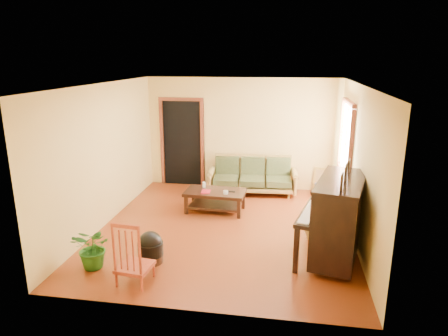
% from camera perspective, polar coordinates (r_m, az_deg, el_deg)
% --- Properties ---
extents(floor, '(5.00, 5.00, 0.00)m').
position_cam_1_polar(floor, '(7.42, 0.16, -8.64)').
color(floor, '#5D210C').
rests_on(floor, ground).
extents(doorway, '(1.08, 0.16, 2.05)m').
position_cam_1_polar(doorway, '(9.71, -6.00, 3.50)').
color(doorway, black).
rests_on(doorway, floor).
extents(window, '(0.12, 1.36, 1.46)m').
position_cam_1_polar(window, '(8.21, 17.11, 4.05)').
color(window, white).
rests_on(window, right_wall).
extents(sofa, '(2.04, 0.97, 0.85)m').
position_cam_1_polar(sofa, '(9.15, 4.08, -1.10)').
color(sofa, olive).
rests_on(sofa, floor).
extents(coffee_table, '(1.23, 0.71, 0.44)m').
position_cam_1_polar(coffee_table, '(8.14, -1.25, -4.75)').
color(coffee_table, black).
rests_on(coffee_table, floor).
extents(armchair, '(0.94, 0.97, 0.84)m').
position_cam_1_polar(armchair, '(7.24, 14.74, -6.21)').
color(armchair, olive).
rests_on(armchair, floor).
extents(piano, '(1.19, 1.64, 1.30)m').
position_cam_1_polar(piano, '(6.35, 16.00, -7.22)').
color(piano, black).
rests_on(piano, floor).
extents(footstool, '(0.52, 0.52, 0.37)m').
position_cam_1_polar(footstool, '(6.33, -10.43, -11.54)').
color(footstool, black).
rests_on(footstool, floor).
extents(red_chair, '(0.49, 0.53, 0.95)m').
position_cam_1_polar(red_chair, '(5.73, -12.74, -11.51)').
color(red_chair, maroon).
rests_on(red_chair, floor).
extents(leaning_frame, '(0.46, 0.21, 0.60)m').
position_cam_1_polar(leaning_frame, '(9.51, 14.01, -1.67)').
color(leaning_frame, gold).
rests_on(leaning_frame, floor).
extents(ceramic_crock, '(0.25, 0.25, 0.24)m').
position_cam_1_polar(ceramic_crock, '(9.46, 13.32, -2.87)').
color(ceramic_crock, '#2E418C').
rests_on(ceramic_crock, floor).
extents(potted_plant, '(0.68, 0.62, 0.65)m').
position_cam_1_polar(potted_plant, '(6.31, -18.08, -10.77)').
color(potted_plant, '#1F5A19').
rests_on(potted_plant, floor).
extents(book, '(0.19, 0.25, 0.02)m').
position_cam_1_polar(book, '(7.99, -3.24, -3.40)').
color(book, maroon).
rests_on(book, coffee_table).
extents(candle, '(0.07, 0.07, 0.11)m').
position_cam_1_polar(candle, '(8.27, -2.87, -2.40)').
color(candle, white).
rests_on(candle, coffee_table).
extents(glass_jar, '(0.11, 0.11, 0.07)m').
position_cam_1_polar(glass_jar, '(7.88, 0.23, -3.49)').
color(glass_jar, silver).
rests_on(glass_jar, coffee_table).
extents(remote, '(0.16, 0.04, 0.02)m').
position_cam_1_polar(remote, '(7.99, 1.02, -3.39)').
color(remote, black).
rests_on(remote, coffee_table).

